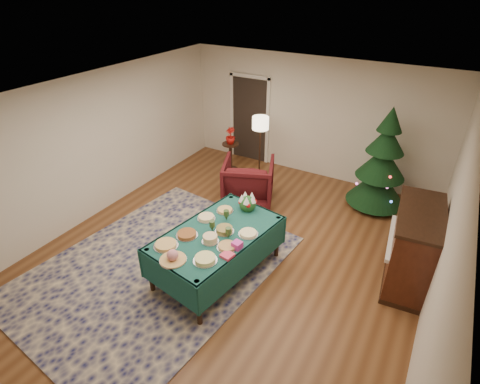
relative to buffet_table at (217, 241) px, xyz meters
The scene contains 26 objects.
room_shell 0.91m from the buffet_table, 95.30° to the left, with size 7.00×7.00×7.00m.
doorway 4.39m from the buffet_table, 112.25° to the left, with size 1.08×0.04×2.16m.
rug 1.20m from the buffet_table, 155.79° to the right, with size 3.20×4.20×0.02m, color #121645.
buffet_table is the anchor object (origin of this frame).
platter_0 0.80m from the buffet_table, 125.35° to the right, with size 0.36×0.36×0.05m.
platter_1 0.88m from the buffet_table, 101.28° to the right, with size 0.37×0.37×0.17m.
platter_2 0.68m from the buffet_table, 70.48° to the right, with size 0.33×0.33×0.07m.
platter_3 0.48m from the buffet_table, 139.42° to the right, with size 0.33×0.33×0.06m.
platter_4 0.32m from the buffet_table, 79.35° to the right, with size 0.25×0.25×0.11m.
platter_5 0.43m from the buffet_table, 34.57° to the right, with size 0.30×0.30×0.04m.
platter_6 0.44m from the buffet_table, 146.83° to the left, with size 0.29×0.29×0.06m.
platter_7 0.23m from the buffet_table, 38.40° to the left, with size 0.29×0.29×0.08m.
platter_8 0.51m from the buffet_table, 23.99° to the left, with size 0.30×0.30×0.04m.
platter_9 0.62m from the buffet_table, 109.73° to the left, with size 0.28×0.28×0.04m.
goblet_0 0.43m from the buffet_table, 96.38° to the left, with size 0.08×0.08×0.19m.
goblet_1 0.35m from the buffet_table, ahead, with size 0.08×0.08×0.19m.
goblet_2 0.27m from the buffet_table, behind, with size 0.08×0.08×0.19m.
napkin_stack 0.61m from the buffet_table, 42.19° to the right, with size 0.16×0.16×0.04m, color #E33F60.
gift_box 0.53m from the buffet_table, 19.70° to the right, with size 0.13×0.13×0.11m, color #CF39A7.
centerpiece 0.85m from the buffet_table, 83.05° to the left, with size 0.29×0.29×0.33m.
armchair 2.27m from the buffet_table, 106.65° to the left, with size 1.00×0.93×1.02m, color #440E11.
floor_lamp 3.35m from the buffet_table, 105.94° to the left, with size 0.36×0.36×1.50m.
side_table 3.63m from the buffet_table, 117.99° to the left, with size 0.39×0.39×0.70m.
potted_plant 3.62m from the buffet_table, 117.99° to the left, with size 0.22×0.39×0.22m, color #A3100B.
christmas_tree 3.74m from the buffet_table, 62.92° to the left, with size 1.25×1.25×2.10m.
piano 2.95m from the buffet_table, 27.33° to the left, with size 0.81×1.50×1.25m.
Camera 1 is at (2.64, -4.32, 4.18)m, focal length 28.00 mm.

